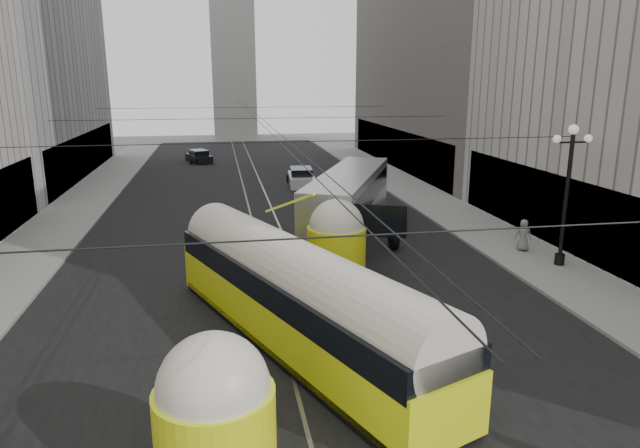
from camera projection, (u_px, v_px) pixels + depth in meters
name	position (u px, v px, depth m)	size (l,w,h in m)	color
road	(261.00, 209.00, 37.90)	(20.00, 85.00, 0.02)	black
sidewalk_left	(82.00, 204.00, 39.18)	(4.00, 72.00, 0.15)	gray
sidewalk_right	(415.00, 192.00, 43.27)	(4.00, 72.00, 0.15)	gray
rail_left	(249.00, 210.00, 37.78)	(0.12, 85.00, 0.04)	gray
rail_right	(272.00, 209.00, 38.03)	(0.12, 85.00, 0.04)	gray
distant_tower	(232.00, 30.00, 79.48)	(6.00, 6.00, 31.36)	#B2AFA8
lamppost_right_mid	(567.00, 188.00, 25.29)	(1.86, 0.44, 6.37)	black
catenary	(261.00, 121.00, 35.50)	(25.00, 72.00, 0.23)	black
streetcar	(297.00, 296.00, 18.19)	(7.71, 15.01, 3.52)	#F2FF16
city_bus	(349.00, 198.00, 32.51)	(7.71, 13.47, 3.30)	#B0B4B6
sedan_white_far	(301.00, 178.00, 45.92)	(2.26, 4.78, 1.47)	white
sedan_dark_far	(199.00, 157.00, 58.90)	(2.96, 4.37, 1.28)	black
pedestrian_sidewalk_right	(523.00, 235.00, 28.13)	(0.77, 0.47, 1.58)	slate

